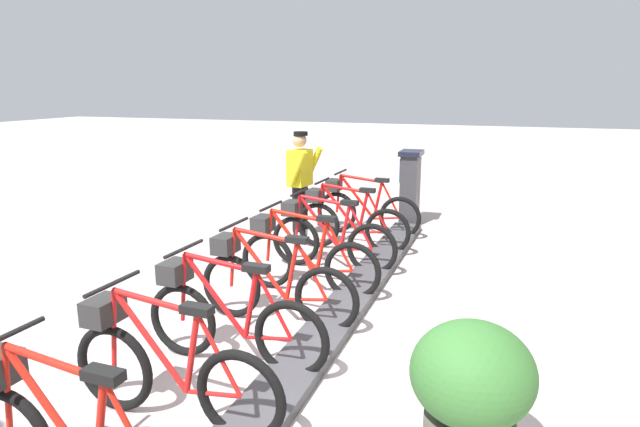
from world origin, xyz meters
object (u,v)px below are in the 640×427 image
(bike_docked_5, at_px, (227,318))
(bike_docked_3, at_px, (303,257))
(bike_docked_1, at_px, (347,222))
(bike_docked_0, at_px, (363,209))
(worker_near_rack, at_px, (300,180))
(planter_bush, at_px, (471,389))
(payment_kiosk, at_px, (410,187))
(bike_docked_4, at_px, (270,283))
(bike_docked_6, at_px, (165,367))
(bike_docked_2, at_px, (328,237))

(bike_docked_5, bearing_deg, bike_docked_3, -90.00)
(bike_docked_5, bearing_deg, bike_docked_1, -90.00)
(bike_docked_0, distance_m, worker_near_rack, 1.11)
(worker_near_rack, relative_size, planter_bush, 1.71)
(bike_docked_3, distance_m, planter_bush, 3.21)
(bike_docked_5, bearing_deg, payment_kiosk, -96.05)
(bike_docked_1, distance_m, bike_docked_5, 3.58)
(payment_kiosk, distance_m, worker_near_rack, 2.01)
(bike_docked_1, height_order, bike_docked_4, same)
(bike_docked_4, height_order, bike_docked_5, same)
(bike_docked_1, distance_m, bike_docked_6, 4.47)
(bike_docked_1, height_order, worker_near_rack, worker_near_rack)
(bike_docked_1, bearing_deg, bike_docked_2, 90.00)
(payment_kiosk, relative_size, bike_docked_6, 0.74)
(payment_kiosk, bearing_deg, bike_docked_0, 58.28)
(bike_docked_3, xyz_separation_m, planter_bush, (-2.06, 2.46, 0.11))
(bike_docked_0, bearing_deg, bike_docked_1, 90.00)
(bike_docked_6, xyz_separation_m, planter_bush, (-2.06, -0.22, 0.11))
(bike_docked_3, distance_m, bike_docked_4, 0.89)
(bike_docked_6, xyz_separation_m, worker_near_rack, (0.92, -4.96, 0.48))
(bike_docked_1, height_order, bike_docked_3, same)
(bike_docked_2, bearing_deg, worker_near_rack, -56.50)
(payment_kiosk, height_order, bike_docked_5, payment_kiosk)
(bike_docked_1, distance_m, bike_docked_4, 2.68)
(payment_kiosk, height_order, worker_near_rack, worker_near_rack)
(bike_docked_0, xyz_separation_m, bike_docked_4, (0.00, 3.58, 0.00))
(payment_kiosk, bearing_deg, bike_docked_4, 82.76)
(bike_docked_1, relative_size, bike_docked_4, 1.00)
(bike_docked_1, relative_size, bike_docked_2, 1.00)
(bike_docked_6, bearing_deg, bike_docked_0, -90.00)
(bike_docked_5, bearing_deg, bike_docked_0, -90.00)
(bike_docked_1, bearing_deg, bike_docked_6, 90.00)
(bike_docked_2, bearing_deg, bike_docked_6, 90.00)
(bike_docked_5, xyz_separation_m, planter_bush, (-2.06, 0.67, 0.11))
(payment_kiosk, relative_size, bike_docked_0, 0.74)
(bike_docked_2, bearing_deg, bike_docked_4, 90.00)
(bike_docked_1, height_order, planter_bush, bike_docked_1)
(bike_docked_0, xyz_separation_m, planter_bush, (-2.06, 5.14, 0.11))
(bike_docked_0, height_order, worker_near_rack, worker_near_rack)
(bike_docked_2, xyz_separation_m, worker_near_rack, (0.92, -1.39, 0.48))
(payment_kiosk, height_order, planter_bush, payment_kiosk)
(bike_docked_0, distance_m, planter_bush, 5.54)
(bike_docked_1, bearing_deg, bike_docked_4, 90.00)
(bike_docked_0, bearing_deg, bike_docked_6, 90.00)
(bike_docked_3, height_order, bike_docked_6, same)
(planter_bush, bearing_deg, payment_kiosk, -76.22)
(payment_kiosk, height_order, bike_docked_1, payment_kiosk)
(payment_kiosk, relative_size, worker_near_rack, 0.77)
(bike_docked_0, xyz_separation_m, bike_docked_5, (0.00, 4.47, 0.00))
(bike_docked_0, bearing_deg, bike_docked_5, 90.00)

